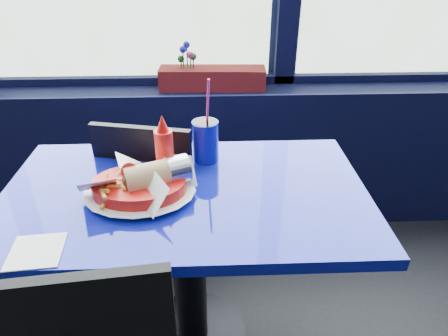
% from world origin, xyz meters
% --- Properties ---
extents(window_sill, '(5.00, 0.26, 0.80)m').
position_xyz_m(window_sill, '(0.00, 2.87, 0.40)').
color(window_sill, black).
rests_on(window_sill, ground).
extents(near_table, '(1.20, 0.70, 0.75)m').
position_xyz_m(near_table, '(0.30, 2.00, 0.57)').
color(near_table, black).
rests_on(near_table, ground).
extents(chair_near_back, '(0.48, 0.48, 0.88)m').
position_xyz_m(chair_near_back, '(0.11, 2.32, 0.51)').
color(chair_near_back, black).
rests_on(chair_near_back, ground).
extents(planter_box, '(0.53, 0.15, 0.11)m').
position_xyz_m(planter_box, '(0.40, 2.85, 0.85)').
color(planter_box, maroon).
rests_on(planter_box, window_sill).
extents(flower_vase, '(0.12, 0.13, 0.23)m').
position_xyz_m(flower_vase, '(0.28, 2.85, 0.87)').
color(flower_vase, silver).
rests_on(flower_vase, window_sill).
extents(food_basket, '(0.33, 0.31, 0.12)m').
position_xyz_m(food_basket, '(0.17, 1.97, 0.79)').
color(food_basket, red).
rests_on(food_basket, near_table).
extents(ketchup_bottle, '(0.06, 0.06, 0.23)m').
position_xyz_m(ketchup_bottle, '(0.23, 2.09, 0.85)').
color(ketchup_bottle, red).
rests_on(ketchup_bottle, near_table).
extents(soda_cup, '(0.10, 0.10, 0.32)m').
position_xyz_m(soda_cup, '(0.37, 2.21, 0.83)').
color(soda_cup, '#0D0F94').
rests_on(soda_cup, near_table).
extents(napkin, '(0.15, 0.15, 0.00)m').
position_xyz_m(napkin, '(-0.08, 1.72, 0.75)').
color(napkin, white).
rests_on(napkin, near_table).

